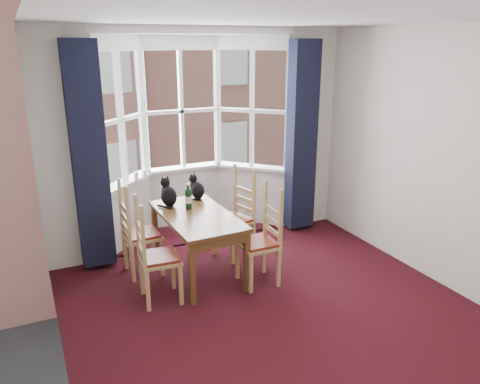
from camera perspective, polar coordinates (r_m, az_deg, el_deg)
floor at (r=4.72m, az=5.78°, el=-15.86°), size 4.50×4.50×0.00m
ceiling at (r=3.93m, az=7.13°, el=20.46°), size 4.50×4.50×0.00m
wall_left at (r=3.55m, az=-22.44°, el=-3.58°), size 0.00×4.50×4.50m
wall_right at (r=5.41m, az=24.80°, el=3.24°), size 0.00×4.50×4.50m
wall_back_pier_left at (r=5.73m, az=-20.48°, el=4.51°), size 0.70×0.12×2.80m
wall_back_pier_right at (r=6.82m, az=8.37°, el=7.46°), size 0.70×0.12×2.80m
bay_window at (r=6.54m, az=-6.38°, el=7.09°), size 2.76×0.94×2.80m
curtain_left at (r=5.58m, az=-17.90°, el=3.93°), size 0.38×0.22×2.60m
curtain_right at (r=6.56m, az=7.53°, el=6.63°), size 0.38×0.22×2.60m
dining_table at (r=5.38m, az=-5.27°, el=-3.63°), size 0.77×1.39×0.74m
chair_left_near at (r=4.94m, az=-10.80°, el=-8.14°), size 0.43×0.45×0.92m
chair_left_far at (r=5.54m, az=-12.77°, el=-5.34°), size 0.41×0.43×0.92m
chair_right_near at (r=5.26m, az=3.09°, el=-6.19°), size 0.41×0.43×0.92m
chair_right_far at (r=5.92m, az=-0.12°, el=-3.33°), size 0.50×0.51×0.92m
cat_left at (r=5.63m, az=-8.73°, el=-0.31°), size 0.22×0.28×0.36m
cat_right at (r=5.85m, az=-5.27°, el=0.39°), size 0.24×0.27×0.32m
wine_bottle at (r=5.49m, az=-6.31°, el=-0.71°), size 0.08×0.08×0.30m
candle_tall at (r=6.30m, az=-12.56°, el=1.91°), size 0.06×0.06×0.11m
candle_short at (r=6.35m, az=-11.53°, el=2.13°), size 0.06×0.06×0.11m
street at (r=36.67m, az=-21.39°, el=3.08°), size 80.00×80.00×0.00m
tenement_building at (r=17.49m, az=-19.03°, el=13.64°), size 18.40×7.80×15.20m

